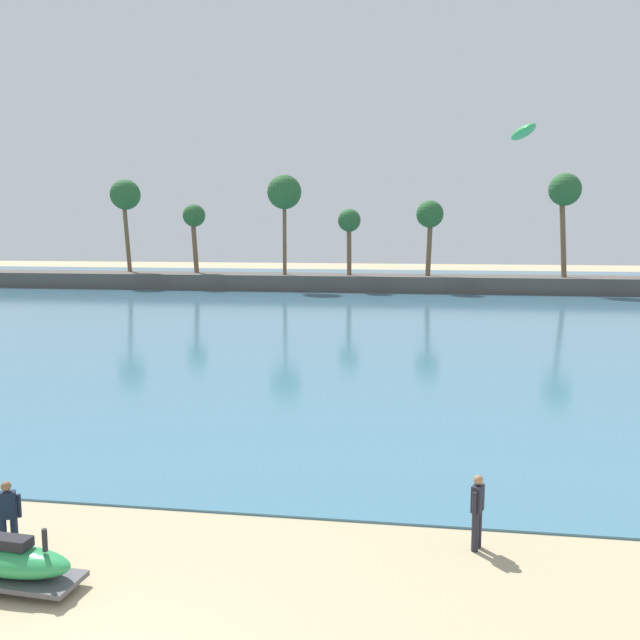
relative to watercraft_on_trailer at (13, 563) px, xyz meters
The scene contains 6 objects.
sea 54.83m from the watercraft_on_trailer, 87.22° to the left, with size 220.00×101.48×0.06m, color teal.
palm_headland 65.56m from the watercraft_on_trailer, 87.13° to the left, with size 100.65×6.47×12.80m.
watercraft_on_trailer is the anchor object (origin of this frame).
person_rigging_by_gear 1.50m from the watercraft_on_trailer, 125.92° to the left, with size 0.51×0.32×1.67m.
person_at_waterline 9.43m from the watercraft_on_trailer, 18.98° to the left, with size 0.31×0.52×1.67m.
kite_aloft_low_near_shore 27.97m from the watercraft_on_trailer, 62.12° to the left, with size 3.37×1.15×0.47m, color green.
Camera 1 is at (5.09, -8.64, 6.89)m, focal length 38.87 mm.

